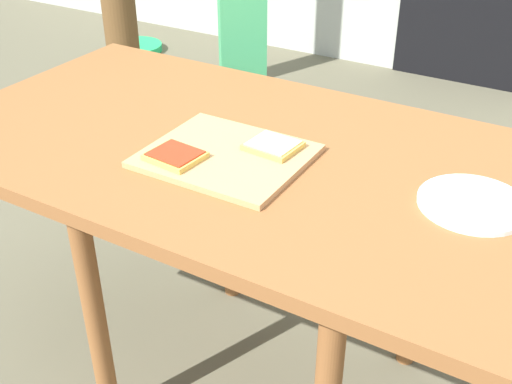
{
  "coord_description": "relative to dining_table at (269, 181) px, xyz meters",
  "views": [
    {
      "loc": [
        0.58,
        -1.04,
        1.35
      ],
      "look_at": [
        -0.03,
        0.0,
        0.61
      ],
      "focal_mm": 44.68,
      "sensor_mm": 36.0,
      "label": 1
    }
  ],
  "objects": [
    {
      "name": "pizza_slice_near_left",
      "position": [
        -0.14,
        -0.14,
        0.09
      ],
      "size": [
        0.11,
        0.1,
        0.01
      ],
      "color": "gold",
      "rests_on": "cutting_board"
    },
    {
      "name": "pizza_slice_far_right",
      "position": [
        0.01,
        0.0,
        0.09
      ],
      "size": [
        0.11,
        0.1,
        0.01
      ],
      "color": "gold",
      "rests_on": "cutting_board"
    },
    {
      "name": "plate_white_right",
      "position": [
        0.43,
        0.01,
        0.07
      ],
      "size": [
        0.2,
        0.2,
        0.01
      ],
      "primitive_type": "cylinder",
      "color": "white",
      "rests_on": "dining_table"
    },
    {
      "name": "garden_hose_coil",
      "position": [
        -2.08,
        1.96,
        -0.62
      ],
      "size": [
        0.34,
        0.34,
        0.04
      ],
      "primitive_type": "cylinder",
      "color": "#20B25F",
      "rests_on": "ground"
    },
    {
      "name": "cutting_board",
      "position": [
        -0.06,
        -0.07,
        0.08
      ],
      "size": [
        0.32,
        0.28,
        0.01
      ],
      "primitive_type": "cube",
      "color": "tan",
      "rests_on": "dining_table"
    },
    {
      "name": "child_left",
      "position": [
        -0.47,
        0.66,
        -0.04
      ],
      "size": [
        0.25,
        0.28,
        1.07
      ],
      "color": "#36304A",
      "rests_on": "ground"
    },
    {
      "name": "dining_table",
      "position": [
        0.0,
        0.0,
        0.0
      ],
      "size": [
        1.54,
        0.77,
        0.71
      ],
      "color": "brown",
      "rests_on": "ground"
    }
  ]
}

